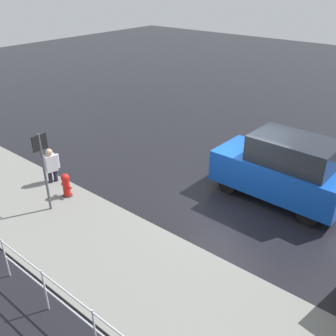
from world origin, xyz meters
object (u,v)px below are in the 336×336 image
object	(u,v)px
moving_hatchback	(283,169)
fire_hydrant	(66,186)
pedestrian	(51,164)
sign_post	(43,162)

from	to	relation	value
moving_hatchback	fire_hydrant	xyz separation A→B (m)	(5.08, 4.07, -0.63)
pedestrian	moving_hatchback	bearing A→B (deg)	-148.22
pedestrian	sign_post	world-z (taller)	sign_post
moving_hatchback	fire_hydrant	world-z (taller)	moving_hatchback
fire_hydrant	pedestrian	size ratio (longest dim) A/B	0.66
pedestrian	fire_hydrant	bearing A→B (deg)	166.68
pedestrian	sign_post	xyz separation A→B (m)	(-1.29, 1.01, 0.90)
sign_post	moving_hatchback	bearing A→B (deg)	-135.21
fire_hydrant	sign_post	distance (m)	1.42
moving_hatchback	pedestrian	size ratio (longest dim) A/B	3.23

